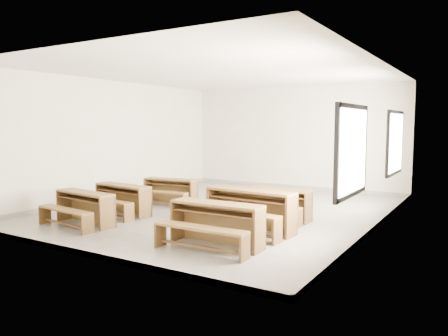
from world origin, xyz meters
The scene contains 7 objects.
room centered at (0.09, 0.00, 2.14)m, with size 8.50×8.50×3.20m.
desk_set_0 centered at (-1.62, -2.79, 0.39)m, with size 1.56×0.93×0.67m.
desk_set_1 centered at (-1.70, -1.64, 0.39)m, with size 1.56×0.92×0.67m.
desk_set_2 centered at (-1.64, 0.01, 0.37)m, with size 1.49×0.89×0.64m.
desk_set_3 centered at (1.49, -2.73, 0.42)m, with size 1.63×0.87×0.73m.
desk_set_4 centered at (1.48, -1.54, 0.46)m, with size 1.82×1.02×0.80m.
desk_set_5 centered at (1.48, -0.33, 0.39)m, with size 1.51×0.82×0.67m.
Camera 1 is at (5.30, -8.69, 2.01)m, focal length 35.00 mm.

